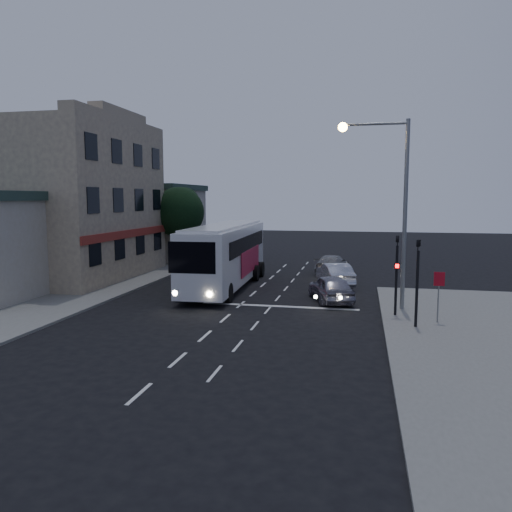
% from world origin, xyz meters
% --- Properties ---
extents(ground, '(120.00, 120.00, 0.00)m').
position_xyz_m(ground, '(0.00, 0.00, 0.00)').
color(ground, black).
extents(sidewalk_far, '(12.00, 50.00, 0.12)m').
position_xyz_m(sidewalk_far, '(-13.00, 8.00, 0.06)').
color(sidewalk_far, slate).
rests_on(sidewalk_far, ground).
extents(road_markings, '(8.00, 30.55, 0.01)m').
position_xyz_m(road_markings, '(1.29, 3.31, 0.00)').
color(road_markings, silver).
rests_on(road_markings, ground).
extents(tour_bus, '(3.06, 12.63, 3.85)m').
position_xyz_m(tour_bus, '(-2.09, 6.76, 2.08)').
color(tour_bus, silver).
rests_on(tour_bus, ground).
extents(car_suv, '(2.94, 4.54, 1.44)m').
position_xyz_m(car_suv, '(4.48, 3.80, 0.72)').
color(car_suv, gray).
rests_on(car_suv, ground).
extents(car_sedan_a, '(2.72, 4.58, 1.43)m').
position_xyz_m(car_sedan_a, '(4.44, 8.63, 0.71)').
color(car_sedan_a, silver).
rests_on(car_sedan_a, ground).
extents(car_sedan_b, '(2.49, 4.79, 1.33)m').
position_xyz_m(car_sedan_b, '(3.94, 13.88, 0.66)').
color(car_sedan_b, gray).
rests_on(car_sedan_b, ground).
extents(traffic_signal_main, '(0.25, 0.35, 4.10)m').
position_xyz_m(traffic_signal_main, '(7.60, 0.78, 2.42)').
color(traffic_signal_main, black).
rests_on(traffic_signal_main, sidewalk_near).
extents(traffic_signal_side, '(0.18, 0.15, 4.10)m').
position_xyz_m(traffic_signal_side, '(8.30, -1.20, 2.42)').
color(traffic_signal_side, black).
rests_on(traffic_signal_side, sidewalk_near).
extents(regulatory_sign, '(0.45, 0.12, 2.20)m').
position_xyz_m(regulatory_sign, '(9.30, -0.24, 1.60)').
color(regulatory_sign, slate).
rests_on(regulatory_sign, sidewalk_near).
extents(streetlight, '(3.32, 0.44, 9.00)m').
position_xyz_m(streetlight, '(7.34, 2.20, 5.73)').
color(streetlight, slate).
rests_on(streetlight, sidewalk_near).
extents(main_building, '(10.12, 12.00, 11.00)m').
position_xyz_m(main_building, '(-13.96, 8.00, 5.16)').
color(main_building, '#7B6B5D').
rests_on(main_building, sidewalk_far).
extents(low_building_north, '(9.40, 9.40, 6.50)m').
position_xyz_m(low_building_north, '(-13.50, 20.00, 3.39)').
color(low_building_north, '#9D9686').
rests_on(low_building_north, sidewalk_far).
extents(street_tree, '(4.00, 4.00, 6.20)m').
position_xyz_m(street_tree, '(-8.21, 15.02, 4.50)').
color(street_tree, black).
rests_on(street_tree, sidewalk_far).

